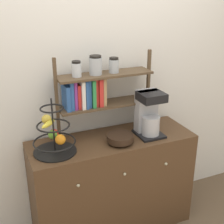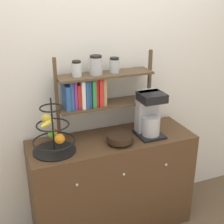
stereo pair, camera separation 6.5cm
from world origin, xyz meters
TOP-DOWN VIEW (x-y plane):
  - wall_back at (0.00, 0.51)m, footprint 7.00×0.05m
  - sideboard at (0.00, 0.23)m, footprint 1.35×0.49m
  - coffee_maker at (0.31, 0.20)m, footprint 0.21×0.23m
  - fruit_stand at (-0.48, 0.21)m, footprint 0.32×0.32m
  - wooden_bowl at (0.03, 0.14)m, footprint 0.21×0.21m
  - shelf_hutch at (-0.10, 0.36)m, footprint 0.81×0.20m

SIDE VIEW (x-z plane):
  - sideboard at x=0.00m, z-range 0.00..0.87m
  - wooden_bowl at x=0.03m, z-range 0.87..0.94m
  - fruit_stand at x=-0.48m, z-range 0.79..1.21m
  - coffee_maker at x=0.31m, z-range 0.86..1.24m
  - shelf_hutch at x=-0.10m, z-range 0.94..1.61m
  - wall_back at x=0.00m, z-range 0.00..2.60m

